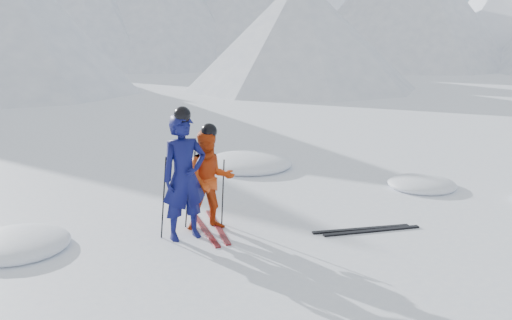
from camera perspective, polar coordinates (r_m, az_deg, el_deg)
ground at (r=9.99m, az=9.84°, el=-5.68°), size 160.00×160.00×0.00m
skier_blue at (r=8.54m, az=-7.56°, el=-1.80°), size 0.75×0.50×2.01m
skier_red at (r=8.94m, az=-4.86°, el=-2.14°), size 0.93×0.78×1.68m
pole_blue_left at (r=8.67m, az=-9.70°, el=-3.94°), size 0.13×0.09×1.33m
pole_blue_right at (r=8.95m, az=-6.59°, el=-3.31°), size 0.13×0.08×1.34m
pole_red_left at (r=9.12m, az=-7.19°, el=-3.71°), size 0.11×0.09×1.12m
pole_red_right at (r=9.26m, az=-3.51°, el=-3.37°), size 0.11×0.08×1.12m
ski_worn_left at (r=9.14m, az=-5.45°, el=-7.23°), size 0.36×1.69×0.03m
ski_worn_right at (r=9.23m, az=-4.07°, el=-7.00°), size 0.48×1.67×0.03m
ski_loose_a at (r=9.26m, az=11.03°, el=-7.15°), size 1.66×0.57×0.03m
ski_loose_b at (r=9.22m, az=12.11°, el=-7.30°), size 1.67×0.51×0.03m
snow_lumps at (r=11.64m, az=2.29°, el=-2.77°), size 10.71×7.19×0.47m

